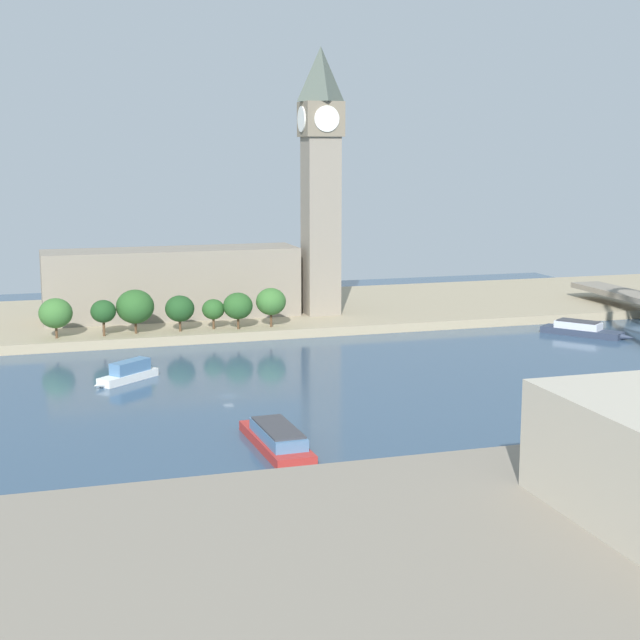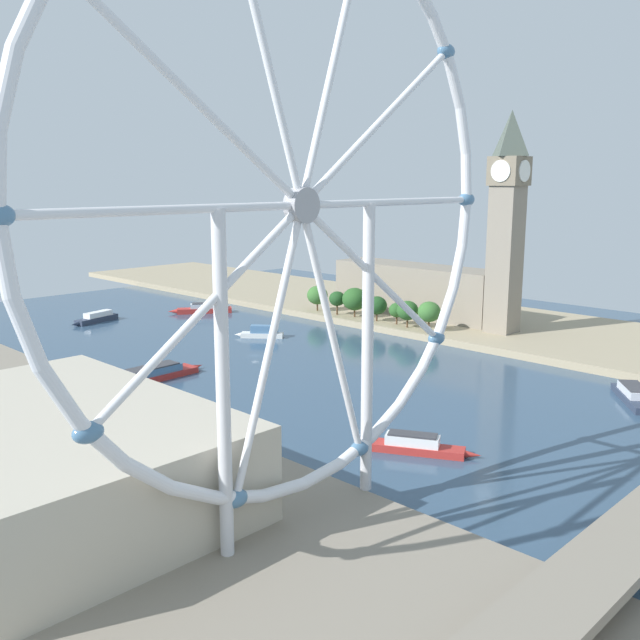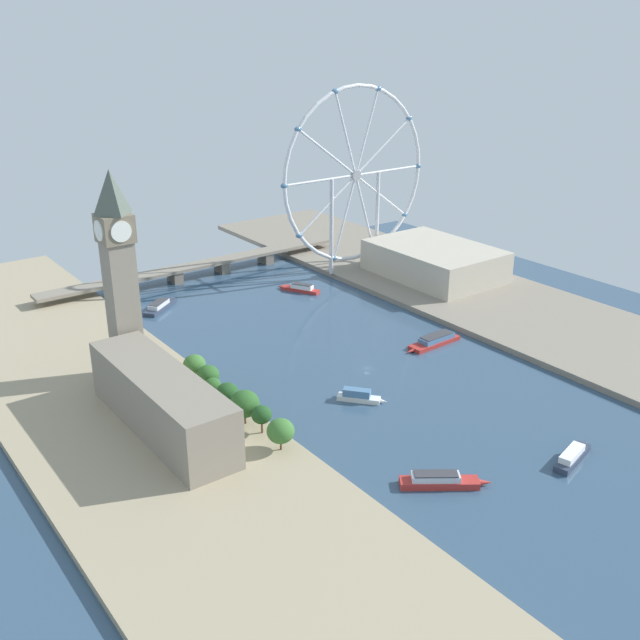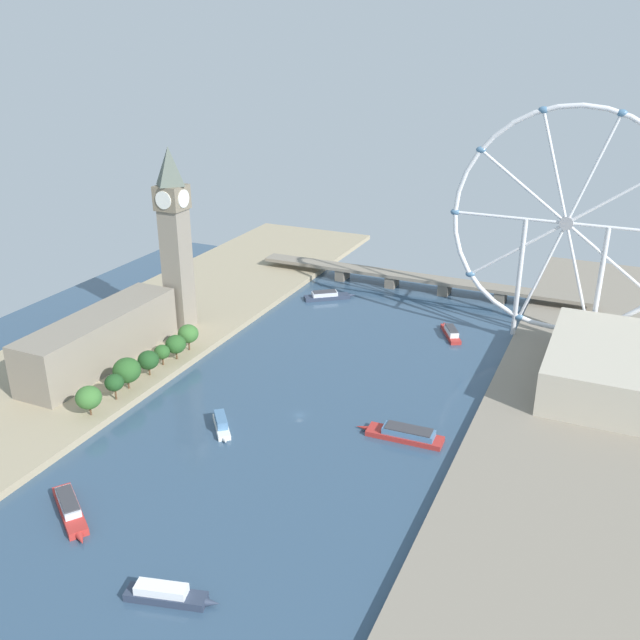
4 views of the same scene
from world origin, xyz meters
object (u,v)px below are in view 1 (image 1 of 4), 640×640
object	(u,v)px
tour_boat_1	(128,373)
clock_tower	(321,178)
tour_boat_2	(582,330)
tour_boat_3	(276,438)
parliament_block	(172,283)

from	to	relation	value
tour_boat_1	clock_tower	bearing A→B (deg)	-176.35
tour_boat_2	clock_tower	bearing A→B (deg)	-160.46
clock_tower	tour_boat_3	xyz separation A→B (m)	(139.01, -52.29, -49.03)
tour_boat_2	parliament_block	bearing A→B (deg)	-151.58
parliament_block	clock_tower	bearing A→B (deg)	80.87
clock_tower	parliament_block	size ratio (longest dim) A/B	1.06
clock_tower	tour_boat_3	bearing A→B (deg)	-20.61
tour_boat_3	clock_tower	bearing A→B (deg)	-22.65
tour_boat_2	tour_boat_3	xyz separation A→B (m)	(89.22, -127.61, 0.13)
clock_tower	tour_boat_1	distance (m)	114.47
clock_tower	tour_boat_1	world-z (taller)	clock_tower
tour_boat_1	tour_boat_2	world-z (taller)	tour_boat_1
tour_boat_2	tour_boat_3	distance (m)	155.71
clock_tower	tour_boat_3	distance (m)	156.40
parliament_block	tour_boat_1	distance (m)	83.61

